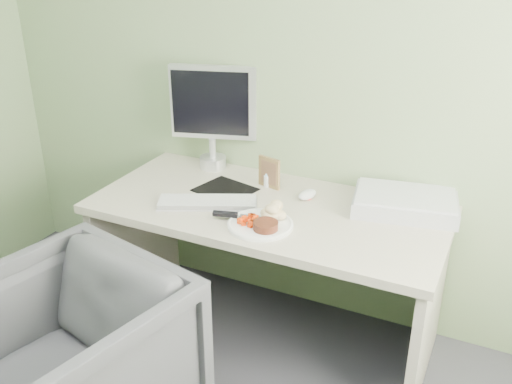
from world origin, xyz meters
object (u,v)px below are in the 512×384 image
at_px(scanner, 405,204).
at_px(desk_chair, 71,363).
at_px(desk, 267,241).
at_px(monitor, 213,111).
at_px(plate, 260,225).

relative_size(scanner, desk_chair, 0.57).
xyz_separation_m(desk, monitor, (-0.45, 0.31, 0.48)).
bearing_deg(desk_chair, monitor, 104.06).
height_order(scanner, monitor, monitor).
relative_size(plate, scanner, 0.62).
xyz_separation_m(plate, desk_chair, (-0.48, -0.69, -0.38)).
bearing_deg(plate, desk_chair, -124.93).
xyz_separation_m(scanner, monitor, (-1.02, 0.10, 0.27)).
relative_size(monitor, desk_chair, 0.68).
bearing_deg(monitor, desk, -51.17).
xyz_separation_m(desk, desk_chair, (-0.43, -0.88, -0.19)).
height_order(plate, monitor, monitor).
distance_m(scanner, desk_chair, 1.54).
distance_m(scanner, monitor, 1.06).
height_order(plate, scanner, scanner).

